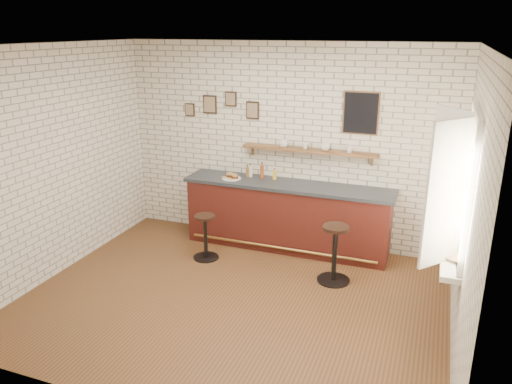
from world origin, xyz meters
TOP-DOWN VIEW (x-y plane):
  - ground at (0.00, 0.00)m, footprint 5.00×5.00m
  - bar_counter at (0.15, 1.70)m, footprint 3.10×0.65m
  - sandwich_plate at (-0.71, 1.64)m, footprint 0.28×0.28m
  - ciabatta_sandwich at (-0.70, 1.64)m, footprint 0.24×0.17m
  - potato_chips at (-0.73, 1.63)m, footprint 0.25×0.18m
  - bitters_bottle_brown at (-0.53, 1.83)m, footprint 0.06×0.06m
  - bitters_bottle_white at (-0.48, 1.83)m, footprint 0.05×0.05m
  - bitters_bottle_amber at (-0.29, 1.83)m, footprint 0.06×0.06m
  - condiment_bottle_yellow at (-0.09, 1.83)m, footprint 0.05×0.05m
  - bar_stool_left at (-0.82, 0.93)m, footprint 0.37×0.37m
  - bar_stool_right at (1.05, 0.90)m, footprint 0.43×0.43m
  - wall_shelf at (0.40, 1.90)m, footprint 2.00×0.18m
  - shelf_cup_a at (0.02, 1.90)m, footprint 0.18×0.18m
  - shelf_cup_b at (0.35, 1.90)m, footprint 0.13×0.13m
  - shelf_cup_c at (0.64, 1.90)m, footprint 0.17×0.17m
  - shelf_cup_d at (0.99, 1.90)m, footprint 0.12×0.12m
  - back_wall_decor at (0.23, 1.98)m, footprint 2.96×0.02m
  - window_sill at (2.40, 0.30)m, footprint 0.20×1.35m
  - casement_window at (2.36, 0.30)m, footprint 0.40×1.30m
  - book_lower at (2.38, 0.15)m, footprint 0.19×0.25m
  - book_upper at (2.38, 0.12)m, footprint 0.28×0.30m

SIDE VIEW (x-z plane):
  - ground at x=0.00m, z-range 0.00..0.00m
  - bar_stool_left at x=-0.82m, z-range 0.02..0.68m
  - bar_stool_right at x=1.05m, z-range 0.03..0.80m
  - bar_counter at x=0.15m, z-range 0.00..1.01m
  - window_sill at x=2.40m, z-range 0.87..0.93m
  - book_lower at x=2.38m, z-range 0.93..0.95m
  - book_upper at x=2.38m, z-range 0.95..0.97m
  - sandwich_plate at x=-0.71m, z-range 1.01..1.02m
  - potato_chips at x=-0.73m, z-range 1.02..1.02m
  - ciabatta_sandwich at x=-0.70m, z-range 1.02..1.10m
  - condiment_bottle_yellow at x=-0.09m, z-range 1.00..1.16m
  - bitters_bottle_brown at x=-0.53m, z-range 0.99..1.17m
  - bitters_bottle_white at x=-0.48m, z-range 0.99..1.19m
  - bitters_bottle_amber at x=-0.29m, z-range 0.99..1.23m
  - wall_shelf at x=0.40m, z-range 1.39..1.57m
  - shelf_cup_b at x=0.35m, z-range 1.50..1.59m
  - shelf_cup_d at x=0.99m, z-range 1.50..1.59m
  - shelf_cup_a at x=0.02m, z-range 1.50..1.60m
  - shelf_cup_c at x=0.64m, z-range 1.50..1.60m
  - casement_window at x=2.36m, z-range 0.87..2.43m
  - back_wall_decor at x=0.23m, z-range 1.77..2.33m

